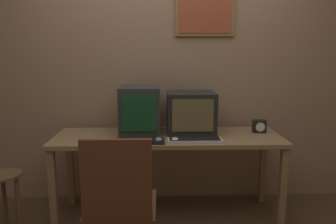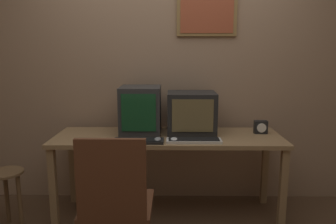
{
  "view_description": "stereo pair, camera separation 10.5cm",
  "coord_description": "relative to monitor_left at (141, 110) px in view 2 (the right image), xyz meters",
  "views": [
    {
      "loc": [
        -0.07,
        -1.97,
        1.47
      ],
      "look_at": [
        0.0,
        0.8,
        0.95
      ],
      "focal_mm": 35.0,
      "sensor_mm": 36.0,
      "label": 1
    },
    {
      "loc": [
        0.04,
        -1.97,
        1.47
      ],
      "look_at": [
        0.0,
        0.8,
        0.95
      ],
      "focal_mm": 35.0,
      "sensor_mm": 36.0,
      "label": 2
    }
  ],
  "objects": [
    {
      "name": "wall_back",
      "position": [
        0.25,
        0.33,
        0.35
      ],
      "size": [
        8.0,
        0.08,
        2.6
      ],
      "color": "tan",
      "rests_on": "ground_plane"
    },
    {
      "name": "desk",
      "position": [
        0.24,
        -0.1,
        -0.29
      ],
      "size": [
        1.97,
        0.62,
        0.75
      ],
      "color": "#99754C",
      "rests_on": "ground_plane"
    },
    {
      "name": "monitor_left",
      "position": [
        0.0,
        0.0,
        0.0
      ],
      "size": [
        0.35,
        0.37,
        0.42
      ],
      "color": "#333333",
      "rests_on": "desk"
    },
    {
      "name": "monitor_right",
      "position": [
        0.45,
        0.02,
        -0.03
      ],
      "size": [
        0.43,
        0.37,
        0.37
      ],
      "color": "black",
      "rests_on": "desk"
    },
    {
      "name": "keyboard_main",
      "position": [
        0.01,
        -0.31,
        -0.2
      ],
      "size": [
        0.4,
        0.15,
        0.03
      ],
      "color": "black",
      "rests_on": "desk"
    },
    {
      "name": "keyboard_side",
      "position": [
        0.46,
        -0.3,
        -0.2
      ],
      "size": [
        0.44,
        0.14,
        0.03
      ],
      "color": "beige",
      "rests_on": "desk"
    },
    {
      "name": "mouse_near_keyboard",
      "position": [
        0.3,
        -0.3,
        -0.19
      ],
      "size": [
        0.07,
        0.12,
        0.03
      ],
      "color": "silver",
      "rests_on": "desk"
    },
    {
      "name": "mouse_far_corner",
      "position": [
        0.16,
        -0.31,
        -0.19
      ],
      "size": [
        0.06,
        0.11,
        0.04
      ],
      "color": "gray",
      "rests_on": "desk"
    },
    {
      "name": "desk_clock",
      "position": [
        1.07,
        -0.01,
        -0.15
      ],
      "size": [
        0.11,
        0.07,
        0.12
      ],
      "color": "black",
      "rests_on": "desk"
    },
    {
      "name": "office_chair",
      "position": [
        -0.09,
        -0.86,
        -0.55
      ],
      "size": [
        0.49,
        0.49,
        0.96
      ],
      "color": "black",
      "rests_on": "ground_plane"
    },
    {
      "name": "side_stool",
      "position": [
        -1.09,
        -0.33,
        -0.6
      ],
      "size": [
        0.29,
        0.29,
        0.5
      ],
      "color": "brown",
      "rests_on": "ground_plane"
    }
  ]
}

